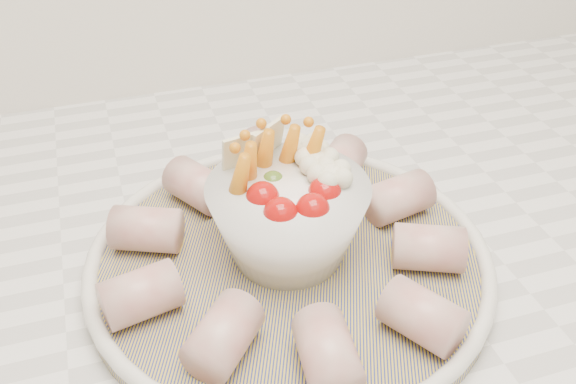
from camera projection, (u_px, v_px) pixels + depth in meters
name	position (u px, v px, depth m)	size (l,w,h in m)	color
serving_platter	(289.00, 260.00, 0.50)	(0.41, 0.41, 0.02)	navy
veggie_bowl	(289.00, 213.00, 0.49)	(0.12, 0.12, 0.10)	white
cured_meat_rolls	(288.00, 239.00, 0.49)	(0.28, 0.29, 0.04)	#AB534E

